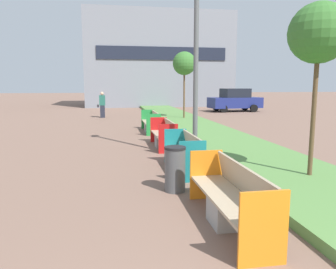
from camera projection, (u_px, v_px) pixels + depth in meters
The scene contains 12 objects.
planter_grass_strip at pixel (212, 136), 13.45m from camera, with size 2.80×120.00×0.18m.
building_backdrop at pixel (157, 61), 35.00m from camera, with size 14.61×8.68×9.24m.
bench_orange_frame at pixel (230, 201), 5.06m from camera, with size 0.65×2.45×0.94m.
bench_teal_frame at pixel (184, 157), 8.24m from camera, with size 0.65×2.03×0.94m.
bench_red_frame at pixel (164, 137), 11.41m from camera, with size 0.65×2.20×0.94m.
bench_green_frame at pixel (151, 124), 15.10m from camera, with size 0.65×2.41×0.94m.
litter_bin at pixel (175, 169), 6.65m from camera, with size 0.44×0.44×0.93m.
street_lamp_post at pixel (196, 22), 9.10m from camera, with size 0.24×0.44×7.03m.
sapling_tree_near at pixel (319, 34), 6.82m from camera, with size 1.27×1.27×3.86m.
sapling_tree_far at pixel (184, 64), 19.37m from camera, with size 1.38×1.38×4.10m.
pedestrian_walking at pixel (102, 105), 21.57m from camera, with size 0.53×0.24×1.70m.
parked_car_distant at pixel (235, 100), 26.58m from camera, with size 4.36×2.18×1.86m.
Camera 1 is at (-0.83, -0.80, 2.16)m, focal length 35.00 mm.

